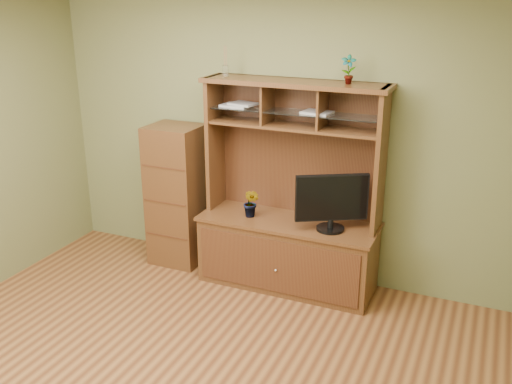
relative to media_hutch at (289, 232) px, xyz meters
The scene contains 8 objects.
room 1.93m from the media_hutch, 98.56° to the right, with size 4.54×4.04×2.74m.
media_hutch is the anchor object (origin of this frame).
monitor 0.58m from the media_hutch, 11.37° to the right, with size 0.58×0.36×0.51m.
orchid_plant 0.44m from the media_hutch, 166.25° to the right, with size 0.15×0.12×0.27m, color #23511B.
top_plant 1.57m from the media_hutch, ahead, with size 0.12×0.08×0.24m, color #2A5E21.
reed_diffuser 1.62m from the media_hutch, behind, with size 0.05×0.05×0.27m.
magazines 1.17m from the media_hutch, 165.04° to the left, with size 1.03×0.23×0.04m.
side_cabinet 1.21m from the media_hutch, behind, with size 0.50×0.46×1.41m.
Camera 1 is at (1.91, -2.82, 2.63)m, focal length 40.00 mm.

